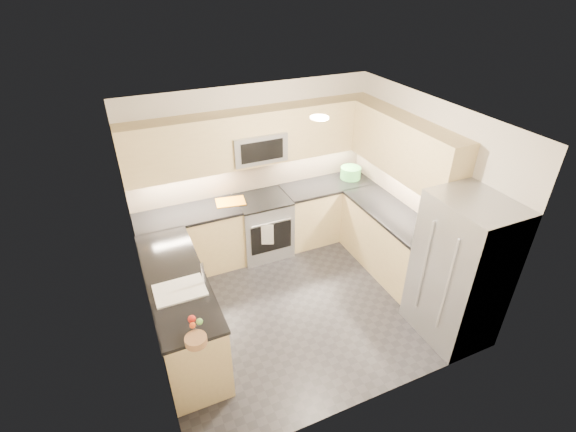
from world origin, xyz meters
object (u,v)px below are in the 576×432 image
object	(u,v)px
gas_range	(263,226)
refrigerator	(460,271)
cutting_board	(231,202)
fruit_basket	(196,340)
microwave	(257,146)
utensil_bowl	(351,173)

from	to	relation	value
gas_range	refrigerator	world-z (taller)	refrigerator
refrigerator	cutting_board	xyz separation A→B (m)	(-1.90, 2.50, 0.05)
cutting_board	fruit_basket	distance (m)	2.58
gas_range	refrigerator	distance (m)	2.86
microwave	refrigerator	bearing A→B (deg)	-60.38
microwave	fruit_basket	xyz separation A→B (m)	(-1.51, -2.41, -0.72)
microwave	refrigerator	distance (m)	3.04
utensil_bowl	cutting_board	distance (m)	1.97
microwave	refrigerator	world-z (taller)	microwave
cutting_board	fruit_basket	xyz separation A→B (m)	(-1.05, -2.36, 0.03)
gas_range	utensil_bowl	size ratio (longest dim) A/B	2.85
microwave	utensil_bowl	xyz separation A→B (m)	(1.52, -0.07, -0.67)
refrigerator	fruit_basket	xyz separation A→B (m)	(-2.96, 0.14, 0.08)
utensil_bowl	cutting_board	size ratio (longest dim) A/B	0.78
utensil_bowl	microwave	bearing A→B (deg)	177.32
refrigerator	utensil_bowl	world-z (taller)	refrigerator
refrigerator	utensil_bowl	distance (m)	2.48
refrigerator	fruit_basket	size ratio (longest dim) A/B	9.05
gas_range	cutting_board	size ratio (longest dim) A/B	2.22
cutting_board	microwave	bearing A→B (deg)	6.25
utensil_bowl	fruit_basket	world-z (taller)	utensil_bowl
microwave	fruit_basket	bearing A→B (deg)	-122.03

